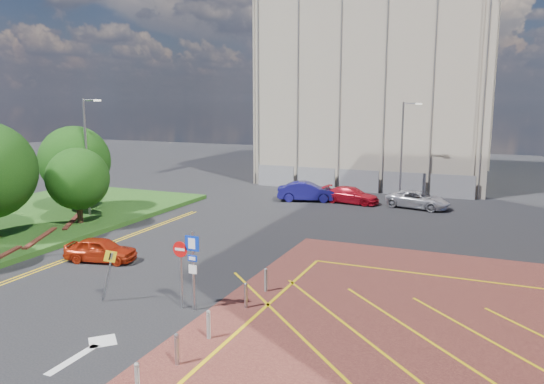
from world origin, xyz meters
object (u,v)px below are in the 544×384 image
Objects in this scene: car_blue_back at (307,192)px; car_silver_back at (418,200)px; lamp_left_far at (87,153)px; warning_sign at (109,269)px; tree_c at (78,179)px; sign_cluster at (188,262)px; lamp_back at (403,147)px; car_red_back at (351,195)px; car_red_left at (101,250)px; tree_d at (75,161)px.

car_blue_back reaches higher than car_silver_back.
lamp_left_far is 3.56× the size of warning_sign.
sign_cluster is at bearing -33.16° from tree_c.
warning_sign is 26.10m from car_silver_back.
car_silver_back is (9.00, 24.48, -0.76)m from warning_sign.
lamp_back is 5.21m from car_silver_back.
car_red_back is (3.79, 24.38, -0.77)m from warning_sign.
lamp_back is 2.18× the size of car_red_left.
lamp_left_far is 1.00× the size of lamp_back.
warning_sign is at bearing -42.88° from tree_c.
lamp_back is 8.67m from car_blue_back.
tree_d reaches higher than car_red_back.
sign_cluster is at bearing 179.52° from car_silver_back.
sign_cluster is at bearing -128.45° from car_red_left.
lamp_back is 2.50× the size of sign_cluster.
tree_d is at bearing 136.63° from warning_sign.
tree_d is 20.74m from sign_cluster.
warning_sign is 6.07m from car_red_left.
lamp_left_far reaches higher than car_silver_back.
lamp_back is 5.99m from car_red_back.
tree_d is at bearing 112.05° from car_blue_back.
sign_cluster is 0.71× the size of car_red_back.
warning_sign is 0.61× the size of car_red_left.
car_red_left is at bearing -115.91° from lamp_back.
car_red_back is at bearing 46.00° from tree_c.
tree_c is 25.19m from lamp_back.
tree_c is 8.61m from car_red_left.
lamp_back is 1.68× the size of car_blue_back.
sign_cluster is (-3.78, -27.02, -2.41)m from lamp_back.
car_blue_back is (11.57, 12.19, -3.88)m from lamp_left_far.
tree_d is 2.44m from lamp_left_far.
sign_cluster is 0.87× the size of car_red_left.
sign_cluster is at bearing -174.28° from car_red_back.
car_blue_back reaches higher than car_red_back.
warning_sign reaches higher than car_silver_back.
car_red_left is at bearing 159.61° from car_silver_back.
car_red_left is (-11.34, -23.34, -3.73)m from lamp_back.
lamp_back is 26.21m from car_red_left.
lamp_left_far reaches higher than car_red_left.
warning_sign is at bearing 162.12° from car_blue_back.
sign_cluster is at bearing -35.58° from tree_d.
lamp_left_far is at bearing 114.71° from tree_c.
lamp_left_far reaches higher than tree_d.
car_silver_back is (5.62, 23.83, -1.29)m from sign_cluster.
tree_c reaches higher than warning_sign.
warning_sign is at bearing -104.52° from lamp_back.
car_silver_back is (20.34, 12.81, -4.00)m from lamp_left_far.
tree_d is 1.66× the size of car_red_left.
lamp_left_far is 1.68× the size of car_blue_back.
lamp_left_far is at bearing 134.16° from warning_sign.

